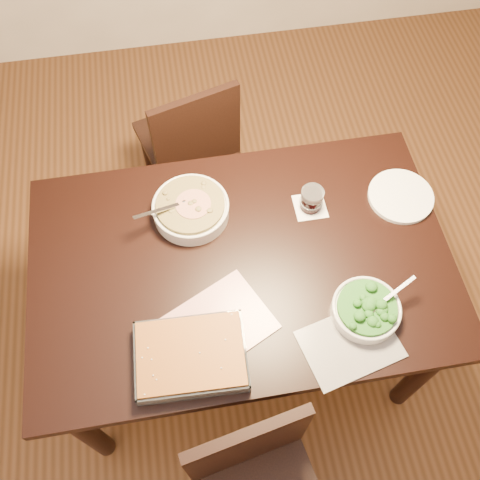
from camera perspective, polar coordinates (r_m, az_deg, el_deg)
The scene contains 12 objects.
ground at distance 2.46m, azimuth 0.10°, elevation -10.37°, with size 4.00×4.00×0.00m, color #492A14.
room at distance 1.02m, azimuth 0.26°, elevation 23.65°, with size 4.04×4.04×2.72m.
table at distance 1.86m, azimuth 0.13°, elevation -3.63°, with size 1.40×0.90×0.75m.
magazine_a at distance 1.68m, azimuth -2.60°, elevation -9.15°, with size 0.33×0.24×0.01m, color #B83442.
magazine_b at distance 1.69m, azimuth 11.65°, elevation -10.83°, with size 0.29×0.21×0.01m, color #27262E.
coaster at distance 1.90m, azimuth 7.48°, elevation 3.57°, with size 0.11×0.11×0.00m, color white.
stew_bowl at distance 1.84m, azimuth -5.27°, elevation 3.38°, with size 0.29×0.26×0.10m.
broccoli_bowl at distance 1.71m, azimuth 13.29°, elevation -7.23°, with size 0.24×0.22×0.08m.
baking_dish at distance 1.62m, azimuth -5.27°, elevation -12.23°, with size 0.34×0.26×0.06m.
wine_tumbler at distance 1.86m, azimuth 7.64°, elevation 4.37°, with size 0.08×0.08×0.09m.
dinner_plate at distance 1.98m, azimuth 16.76°, elevation 4.49°, with size 0.23×0.23×0.02m, color white.
chair_far at distance 2.45m, azimuth -5.31°, elevation 10.42°, with size 0.48×0.48×0.82m.
Camera 1 is at (-0.14, -0.81, 2.32)m, focal length 40.00 mm.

